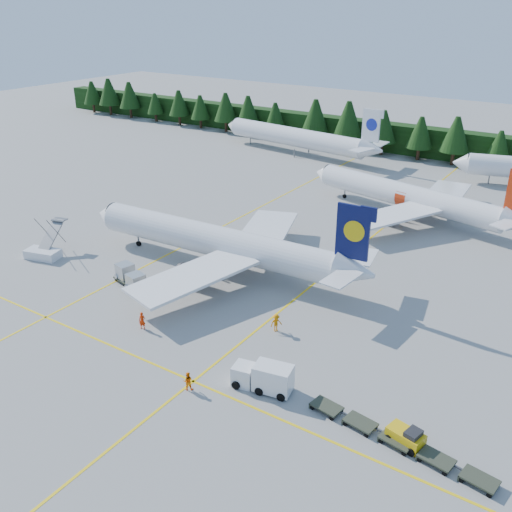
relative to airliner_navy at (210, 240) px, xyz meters
The scene contains 16 objects.
ground 16.05m from the airliner_navy, 61.98° to the right, with size 320.00×320.00×0.00m, color gray.
taxi_stripe_a 9.67m from the airliner_navy, 137.14° to the left, with size 0.25×120.00×0.01m, color yellow.
taxi_stripe_b 15.10m from the airliner_navy, 24.72° to the left, with size 0.25×120.00×0.01m, color yellow.
taxi_stripe_cross 21.44m from the airliner_navy, 69.63° to the right, with size 80.00×0.25×0.01m, color yellow.
treeline_hedge 68.55m from the airliner_navy, 83.83° to the left, with size 220.00×4.00×6.00m, color black.
airliner_navy is the anchor object (origin of this frame).
airliner_red 33.73m from the airliner_navy, 66.54° to the left, with size 35.57×28.95×10.48m.
airliner_far_left 58.53m from the airliner_navy, 110.43° to the left, with size 39.52×8.79×11.52m.
airstairs 21.99m from the airliner_navy, 152.95° to the right, with size 4.82×6.54×3.95m.
service_truck 25.77m from the airliner_navy, 42.32° to the right, with size 5.47×2.84×2.51m.
baggage_tug 36.05m from the airliner_navy, 28.24° to the right, with size 3.01×2.05×1.47m.
dolly_train 35.76m from the airliner_navy, 29.23° to the right, with size 15.03×2.98×0.14m.
uld_pair 10.85m from the airliner_navy, 112.24° to the right, with size 5.88×3.74×1.94m.
crew_a 16.42m from the airliner_navy, 77.51° to the right, with size 0.68×0.44×1.86m, color red.
crew_b 25.15m from the airliner_navy, 56.78° to the right, with size 0.84×0.65×1.73m, color #FF6F05.
crew_c 17.61m from the airliner_navy, 30.10° to the right, with size 0.79×0.54×1.91m, color orange.
Camera 1 is at (33.22, -37.17, 30.81)m, focal length 40.00 mm.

